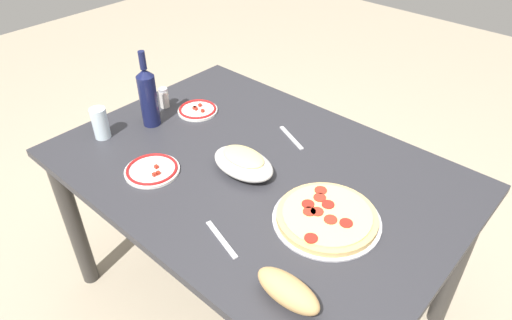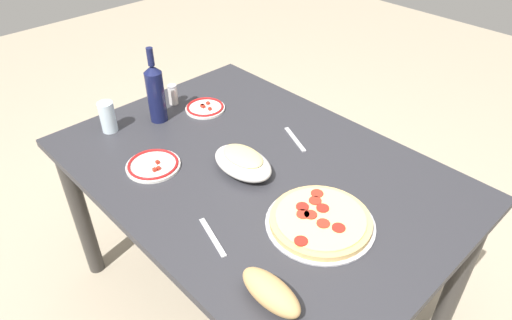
% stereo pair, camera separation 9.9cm
% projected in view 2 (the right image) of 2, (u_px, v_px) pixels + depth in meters
% --- Properties ---
extents(ground_plane, '(8.00, 8.00, 0.00)m').
position_uv_depth(ground_plane, '(256.00, 297.00, 2.06)').
color(ground_plane, tan).
rests_on(ground_plane, ground).
extents(dining_table, '(1.42, 0.99, 0.74)m').
position_uv_depth(dining_table, '(256.00, 190.00, 1.68)').
color(dining_table, '#2D2D33').
rests_on(dining_table, ground).
extents(pepperoni_pizza, '(0.33, 0.33, 0.03)m').
position_uv_depth(pepperoni_pizza, '(320.00, 221.00, 1.38)').
color(pepperoni_pizza, '#B7B7BC').
rests_on(pepperoni_pizza, dining_table).
extents(baked_pasta_dish, '(0.24, 0.15, 0.08)m').
position_uv_depth(baked_pasta_dish, '(243.00, 161.00, 1.57)').
color(baked_pasta_dish, white).
rests_on(baked_pasta_dish, dining_table).
extents(wine_bottle, '(0.07, 0.07, 0.31)m').
position_uv_depth(wine_bottle, '(156.00, 92.00, 1.80)').
color(wine_bottle, '#141942').
rests_on(wine_bottle, dining_table).
extents(water_glass, '(0.06, 0.06, 0.12)m').
position_uv_depth(water_glass, '(108.00, 117.00, 1.77)').
color(water_glass, silver).
rests_on(water_glass, dining_table).
extents(side_plate_near, '(0.17, 0.17, 0.02)m').
position_uv_depth(side_plate_near, '(205.00, 108.00, 1.93)').
color(side_plate_near, white).
rests_on(side_plate_near, dining_table).
extents(side_plate_far, '(0.19, 0.19, 0.02)m').
position_uv_depth(side_plate_far, '(153.00, 165.00, 1.61)').
color(side_plate_far, white).
rests_on(side_plate_far, dining_table).
extents(bread_loaf, '(0.19, 0.08, 0.07)m').
position_uv_depth(bread_loaf, '(271.00, 292.00, 1.14)').
color(bread_loaf, tan).
rests_on(bread_loaf, dining_table).
extents(spice_shaker, '(0.04, 0.04, 0.09)m').
position_uv_depth(spice_shaker, '(173.00, 94.00, 1.95)').
color(spice_shaker, silver).
rests_on(spice_shaker, dining_table).
extents(fork_left, '(0.16, 0.08, 0.00)m').
position_uv_depth(fork_left, '(295.00, 139.00, 1.75)').
color(fork_left, '#B7B7BC').
rests_on(fork_left, dining_table).
extents(fork_right, '(0.17, 0.06, 0.00)m').
position_uv_depth(fork_right, '(213.00, 237.00, 1.34)').
color(fork_right, '#B7B7BC').
rests_on(fork_right, dining_table).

